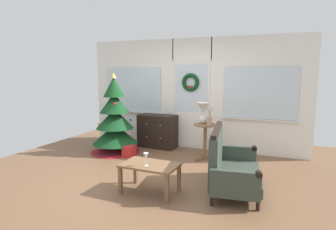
{
  "coord_description": "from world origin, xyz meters",
  "views": [
    {
      "loc": [
        2.09,
        -4.28,
        1.8
      ],
      "look_at": [
        0.05,
        0.55,
        1.0
      ],
      "focal_mm": 30.66,
      "sensor_mm": 36.0,
      "label": 1
    }
  ],
  "objects_px": {
    "coffee_table": "(150,168)",
    "gift_box": "(129,151)",
    "christmas_tree": "(115,123)",
    "flower_vase": "(210,119)",
    "table_lamp": "(203,110)",
    "settee_sofa": "(229,165)",
    "wine_glass": "(146,156)",
    "side_table": "(205,135)",
    "dresser_cabinet": "(158,131)"
  },
  "relations": [
    {
      "from": "coffee_table",
      "to": "flower_vase",
      "type": "bearing_deg",
      "value": 77.54
    },
    {
      "from": "table_lamp",
      "to": "flower_vase",
      "type": "height_order",
      "value": "table_lamp"
    },
    {
      "from": "side_table",
      "to": "table_lamp",
      "type": "distance_m",
      "value": 0.5
    },
    {
      "from": "side_table",
      "to": "table_lamp",
      "type": "height_order",
      "value": "table_lamp"
    },
    {
      "from": "side_table",
      "to": "dresser_cabinet",
      "type": "bearing_deg",
      "value": 159.93
    },
    {
      "from": "settee_sofa",
      "to": "side_table",
      "type": "bearing_deg",
      "value": 119.12
    },
    {
      "from": "wine_glass",
      "to": "gift_box",
      "type": "xyz_separation_m",
      "value": [
        -1.21,
        1.55,
        -0.46
      ]
    },
    {
      "from": "christmas_tree",
      "to": "dresser_cabinet",
      "type": "bearing_deg",
      "value": 47.07
    },
    {
      "from": "coffee_table",
      "to": "wine_glass",
      "type": "distance_m",
      "value": 0.23
    },
    {
      "from": "settee_sofa",
      "to": "side_table",
      "type": "distance_m",
      "value": 1.55
    },
    {
      "from": "table_lamp",
      "to": "flower_vase",
      "type": "xyz_separation_m",
      "value": [
        0.16,
        -0.1,
        -0.17
      ]
    },
    {
      "from": "settee_sofa",
      "to": "coffee_table",
      "type": "relative_size",
      "value": 1.72
    },
    {
      "from": "settee_sofa",
      "to": "wine_glass",
      "type": "height_order",
      "value": "settee_sofa"
    },
    {
      "from": "flower_vase",
      "to": "gift_box",
      "type": "bearing_deg",
      "value": -166.09
    },
    {
      "from": "coffee_table",
      "to": "gift_box",
      "type": "bearing_deg",
      "value": 130.05
    },
    {
      "from": "side_table",
      "to": "wine_glass",
      "type": "relative_size",
      "value": 3.75
    },
    {
      "from": "flower_vase",
      "to": "wine_glass",
      "type": "height_order",
      "value": "flower_vase"
    },
    {
      "from": "christmas_tree",
      "to": "side_table",
      "type": "relative_size",
      "value": 2.42
    },
    {
      "from": "side_table",
      "to": "coffee_table",
      "type": "xyz_separation_m",
      "value": [
        -0.31,
        -1.92,
        -0.15
      ]
    },
    {
      "from": "table_lamp",
      "to": "wine_glass",
      "type": "height_order",
      "value": "table_lamp"
    },
    {
      "from": "dresser_cabinet",
      "to": "table_lamp",
      "type": "distance_m",
      "value": 1.46
    },
    {
      "from": "side_table",
      "to": "coffee_table",
      "type": "distance_m",
      "value": 1.95
    },
    {
      "from": "dresser_cabinet",
      "to": "flower_vase",
      "type": "height_order",
      "value": "flower_vase"
    },
    {
      "from": "settee_sofa",
      "to": "gift_box",
      "type": "relative_size",
      "value": 6.15
    },
    {
      "from": "table_lamp",
      "to": "flower_vase",
      "type": "relative_size",
      "value": 1.26
    },
    {
      "from": "gift_box",
      "to": "table_lamp",
      "type": "bearing_deg",
      "value": 18.89
    },
    {
      "from": "christmas_tree",
      "to": "coffee_table",
      "type": "bearing_deg",
      "value": -44.35
    },
    {
      "from": "table_lamp",
      "to": "coffee_table",
      "type": "distance_m",
      "value": 2.08
    },
    {
      "from": "flower_vase",
      "to": "christmas_tree",
      "type": "bearing_deg",
      "value": -174.16
    },
    {
      "from": "gift_box",
      "to": "settee_sofa",
      "type": "bearing_deg",
      "value": -21.04
    },
    {
      "from": "christmas_tree",
      "to": "settee_sofa",
      "type": "height_order",
      "value": "christmas_tree"
    },
    {
      "from": "christmas_tree",
      "to": "flower_vase",
      "type": "bearing_deg",
      "value": 5.84
    },
    {
      "from": "table_lamp",
      "to": "wine_glass",
      "type": "xyz_separation_m",
      "value": [
        -0.26,
        -2.06,
        -0.44
      ]
    },
    {
      "from": "coffee_table",
      "to": "gift_box",
      "type": "relative_size",
      "value": 3.57
    },
    {
      "from": "side_table",
      "to": "gift_box",
      "type": "xyz_separation_m",
      "value": [
        -1.54,
        -0.47,
        -0.4
      ]
    },
    {
      "from": "side_table",
      "to": "gift_box",
      "type": "bearing_deg",
      "value": -163.16
    },
    {
      "from": "settee_sofa",
      "to": "wine_glass",
      "type": "bearing_deg",
      "value": -147.87
    },
    {
      "from": "dresser_cabinet",
      "to": "coffee_table",
      "type": "distance_m",
      "value": 2.59
    },
    {
      "from": "christmas_tree",
      "to": "side_table",
      "type": "bearing_deg",
      "value": 7.82
    },
    {
      "from": "flower_vase",
      "to": "gift_box",
      "type": "xyz_separation_m",
      "value": [
        -1.64,
        -0.41,
        -0.73
      ]
    },
    {
      "from": "christmas_tree",
      "to": "table_lamp",
      "type": "height_order",
      "value": "christmas_tree"
    },
    {
      "from": "dresser_cabinet",
      "to": "wine_glass",
      "type": "distance_m",
      "value": 2.68
    },
    {
      "from": "coffee_table",
      "to": "gift_box",
      "type": "xyz_separation_m",
      "value": [
        -1.23,
        1.46,
        -0.25
      ]
    },
    {
      "from": "christmas_tree",
      "to": "coffee_table",
      "type": "height_order",
      "value": "christmas_tree"
    },
    {
      "from": "gift_box",
      "to": "coffee_table",
      "type": "bearing_deg",
      "value": -49.95
    },
    {
      "from": "flower_vase",
      "to": "coffee_table",
      "type": "bearing_deg",
      "value": -102.46
    },
    {
      "from": "dresser_cabinet",
      "to": "wine_glass",
      "type": "height_order",
      "value": "dresser_cabinet"
    },
    {
      "from": "side_table",
      "to": "table_lamp",
      "type": "relative_size",
      "value": 1.66
    },
    {
      "from": "side_table",
      "to": "settee_sofa",
      "type": "bearing_deg",
      "value": -60.88
    },
    {
      "from": "side_table",
      "to": "coffee_table",
      "type": "height_order",
      "value": "side_table"
    }
  ]
}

